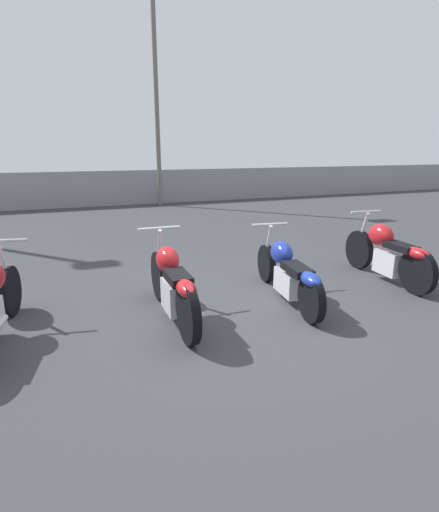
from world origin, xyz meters
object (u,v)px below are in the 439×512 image
object	(u,v)px
light_pole_right	(155,72)
motorcycle_slot_3	(388,253)
motorcycle_slot_2	(288,272)
motorcycle_slot_1	(173,285)

from	to	relation	value
light_pole_right	motorcycle_slot_3	size ratio (longest dim) A/B	3.83
motorcycle_slot_2	motorcycle_slot_3	distance (m)	1.91
light_pole_right	motorcycle_slot_3	xyz separation A→B (m)	(1.15, -9.99, -4.13)
motorcycle_slot_1	motorcycle_slot_3	xyz separation A→B (m)	(3.54, 0.18, 0.01)
light_pole_right	motorcycle_slot_2	size ratio (longest dim) A/B	3.61
motorcycle_slot_3	motorcycle_slot_1	bearing A→B (deg)	-171.34
motorcycle_slot_1	motorcycle_slot_3	distance (m)	3.54
light_pole_right	motorcycle_slot_2	distance (m)	10.99
light_pole_right	motorcycle_slot_2	bearing A→B (deg)	-94.26
light_pole_right	motorcycle_slot_2	xyz separation A→B (m)	(-0.76, -10.13, -4.18)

